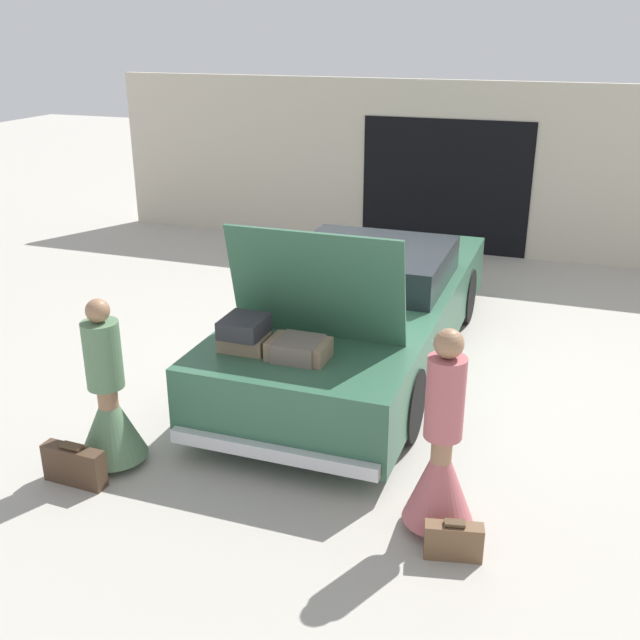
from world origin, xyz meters
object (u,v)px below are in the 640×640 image
person_right (441,460)px  suitcase_beside_left_person (74,465)px  car (362,311)px  person_left (109,407)px  suitcase_beside_right_person (453,541)px

person_right → suitcase_beside_left_person: 3.05m
car → suitcase_beside_left_person: (-1.55, -3.22, -0.43)m
person_right → person_left: bearing=90.1°
person_right → suitcase_beside_left_person: bearing=97.5°
person_right → suitcase_beside_right_person: 0.58m
person_left → suitcase_beside_right_person: size_ratio=3.50×
person_left → suitcase_beside_left_person: person_left is taller
car → suitcase_beside_right_person: 3.52m
person_left → suitcase_beside_left_person: size_ratio=2.72×
car → suitcase_beside_right_person: car is taller
person_right → suitcase_beside_left_person: size_ratio=2.92×
person_left → suitcase_beside_right_person: bearing=71.6°
person_left → suitcase_beside_right_person: 3.09m
car → person_right: (1.44, -2.78, -0.01)m
car → person_right: bearing=-62.7°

